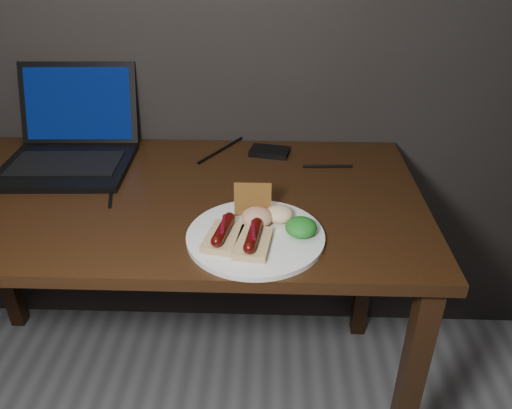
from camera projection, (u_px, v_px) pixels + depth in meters
The scene contains 11 objects.
desk at pixel (153, 222), 1.33m from camera, with size 1.40×0.70×0.75m.
laptop at pixel (71, 144), 1.43m from camera, with size 0.36×0.38×0.25m.
hard_drive at pixel (270, 152), 1.49m from camera, with size 0.11×0.07×0.02m, color black.
desk_cables at pixel (155, 168), 1.40m from camera, with size 1.04×0.45×0.01m.
plate at pixel (256, 236), 1.10m from camera, with size 0.30×0.30×0.01m, color silver.
bread_sausage_left at pixel (223, 234), 1.07m from camera, with size 0.09×0.13×0.04m.
bread_sausage_center at pixel (253, 240), 1.05m from camera, with size 0.08×0.12×0.04m.
crispbread at pixel (253, 200), 1.14m from camera, with size 0.09×0.01×0.09m, color olive.
salad_greens at pixel (301, 227), 1.08m from camera, with size 0.07×0.07×0.04m, color #115517.
salsa_mound at pixel (257, 217), 1.12m from camera, with size 0.07×0.07×0.04m, color maroon.
coleslaw_mound at pixel (279, 214), 1.14m from camera, with size 0.06×0.06×0.04m, color #F0E6CF.
Camera 1 is at (0.31, 0.27, 1.37)m, focal length 35.00 mm.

